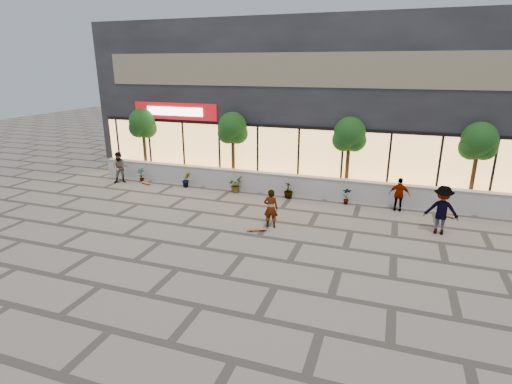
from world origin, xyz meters
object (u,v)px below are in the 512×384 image
(tree_midwest, at_px, (233,130))
(tree_west, at_px, (143,125))
(skateboard_left, at_px, (146,183))
(tree_east, at_px, (479,143))
(skater_right_near, at_px, (399,195))
(skateboard_right_near, at_px, (447,215))
(skateboard_center, at_px, (257,229))
(skater_right_far, at_px, (442,210))
(skater_left, at_px, (120,168))
(skater_center, at_px, (271,208))
(tree_mideast, at_px, (349,136))

(tree_midwest, bearing_deg, tree_west, 180.00)
(skateboard_left, bearing_deg, tree_midwest, 37.76)
(tree_west, distance_m, tree_east, 17.00)
(tree_midwest, distance_m, skater_right_near, 8.88)
(skateboard_right_near, bearing_deg, skateboard_center, -123.68)
(skater_right_far, bearing_deg, skateboard_right_near, -100.25)
(skater_left, bearing_deg, skateboard_right_near, -29.31)
(skater_right_near, bearing_deg, skateboard_center, 40.66)
(skater_center, relative_size, skater_right_near, 1.04)
(tree_mideast, relative_size, skater_right_far, 2.04)
(skater_center, distance_m, skateboard_right_near, 7.73)
(tree_east, bearing_deg, skater_right_near, -155.10)
(tree_east, bearing_deg, tree_west, 180.00)
(skater_right_far, distance_m, skateboard_right_near, 2.26)
(skater_right_far, bearing_deg, tree_midwest, -15.65)
(skateboard_center, bearing_deg, tree_midwest, 91.80)
(tree_midwest, height_order, skateboard_right_near, tree_midwest)
(skater_right_near, xyz_separation_m, skateboard_right_near, (2.02, -0.10, -0.69))
(skater_right_near, bearing_deg, skateboard_right_near, 178.69)
(skateboard_left, distance_m, skateboard_right_near, 15.06)
(tree_midwest, xyz_separation_m, tree_east, (11.50, 0.00, 0.00))
(tree_east, height_order, skater_left, tree_east)
(skateboard_center, distance_m, skateboard_right_near, 8.32)
(skater_center, relative_size, skateboard_right_near, 2.23)
(skater_right_far, bearing_deg, skater_right_near, -50.64)
(skater_left, height_order, skater_right_near, skater_left)
(tree_mideast, distance_m, skateboard_center, 6.90)
(skater_center, height_order, skateboard_left, skater_center)
(tree_west, distance_m, skateboard_right_near, 16.33)
(skater_left, relative_size, skater_right_near, 1.13)
(skater_left, xyz_separation_m, skateboard_right_near, (16.50, 0.19, -0.79))
(tree_midwest, height_order, skateboard_center, tree_midwest)
(tree_midwest, height_order, skater_right_far, tree_midwest)
(skater_center, xyz_separation_m, skateboard_left, (-8.23, 3.53, -0.72))
(skater_center, bearing_deg, skateboard_right_near, -158.17)
(skateboard_left, xyz_separation_m, skateboard_right_near, (15.06, 0.00, 0.00))
(skater_right_far, height_order, skateboard_center, skater_right_far)
(skater_left, bearing_deg, skateboard_center, -53.01)
(skater_right_far, bearing_deg, skateboard_center, 21.23)
(tree_mideast, height_order, skater_right_near, tree_mideast)
(skateboard_center, relative_size, skateboard_right_near, 1.10)
(skater_center, distance_m, skater_right_far, 6.52)
(skater_right_near, relative_size, skater_right_far, 0.80)
(skateboard_center, bearing_deg, skater_right_far, -10.85)
(skater_center, relative_size, skateboard_left, 2.21)
(skater_left, distance_m, skateboard_left, 1.65)
(skater_right_near, bearing_deg, skateboard_left, 1.97)
(skater_center, xyz_separation_m, skater_right_far, (6.34, 1.51, 0.17))
(skater_left, bearing_deg, skateboard_left, -22.27)
(skater_left, bearing_deg, skater_right_far, -36.47)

